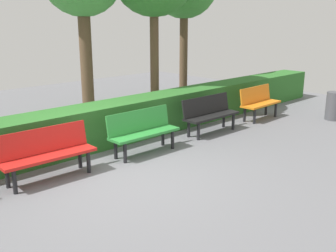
% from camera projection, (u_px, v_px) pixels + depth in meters
% --- Properties ---
extents(ground_plane, '(19.43, 19.43, 0.00)m').
position_uv_depth(ground_plane, '(124.00, 174.00, 6.87)').
color(ground_plane, slate).
extents(bench_orange, '(1.36, 0.49, 0.86)m').
position_uv_depth(bench_orange, '(259.00, 101.00, 10.51)').
color(bench_orange, orange).
rests_on(bench_orange, ground_plane).
extents(bench_black, '(1.55, 0.48, 0.86)m').
position_uv_depth(bench_black, '(210.00, 113.00, 9.22)').
color(bench_black, black).
rests_on(bench_black, ground_plane).
extents(bench_green, '(1.53, 0.48, 0.86)m').
position_uv_depth(bench_green, '(143.00, 130.00, 7.83)').
color(bench_green, '#2D8C38').
rests_on(bench_green, ground_plane).
extents(bench_red, '(1.61, 0.51, 0.86)m').
position_uv_depth(bench_red, '(46.00, 151.00, 6.54)').
color(bench_red, red).
rests_on(bench_red, ground_plane).
extents(hedge_row, '(15.43, 0.79, 0.88)m').
position_uv_depth(hedge_row, '(112.00, 123.00, 8.51)').
color(hedge_row, '#2D6B28').
rests_on(hedge_row, ground_plane).
extents(trash_bin, '(0.41, 0.41, 0.74)m').
position_uv_depth(trash_bin, '(334.00, 106.00, 10.44)').
color(trash_bin, '#4C4C51').
rests_on(trash_bin, ground_plane).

